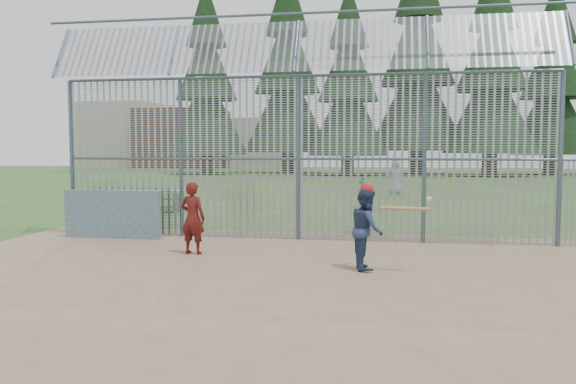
% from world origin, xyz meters
% --- Properties ---
extents(ground, '(120.00, 120.00, 0.00)m').
position_xyz_m(ground, '(0.00, 0.00, 0.00)').
color(ground, '#2D511E').
rests_on(ground, ground).
extents(dirt_infield, '(14.00, 10.00, 0.02)m').
position_xyz_m(dirt_infield, '(0.00, -0.50, 0.01)').
color(dirt_infield, '#756047').
rests_on(dirt_infield, ground).
extents(dugout_wall, '(2.50, 0.12, 1.20)m').
position_xyz_m(dugout_wall, '(-4.60, 2.90, 0.62)').
color(dugout_wall, '#38566B').
rests_on(dugout_wall, dirt_infield).
extents(batter, '(0.68, 0.81, 1.49)m').
position_xyz_m(batter, '(1.76, 0.29, 0.77)').
color(batter, navy).
rests_on(batter, dirt_infield).
extents(onlooker, '(0.62, 0.47, 1.53)m').
position_xyz_m(onlooker, '(-1.91, 1.23, 0.78)').
color(onlooker, maroon).
rests_on(onlooker, dirt_infield).
extents(bg_kid_standing, '(0.90, 0.63, 1.75)m').
position_xyz_m(bg_kid_standing, '(2.66, 18.12, 0.87)').
color(bg_kid_standing, gray).
rests_on(bg_kid_standing, ground).
extents(bg_kid_seated, '(0.58, 0.33, 0.94)m').
position_xyz_m(bg_kid_seated, '(1.11, 16.95, 0.47)').
color(bg_kid_seated, slate).
rests_on(bg_kid_seated, ground).
extents(batting_gear, '(1.28, 0.37, 0.48)m').
position_xyz_m(batting_gear, '(1.95, 0.26, 1.41)').
color(batting_gear, '#B21817').
rests_on(batting_gear, ground).
extents(trash_can, '(0.56, 0.56, 0.82)m').
position_xyz_m(trash_can, '(1.53, 4.93, 0.38)').
color(trash_can, gray).
rests_on(trash_can, ground).
extents(bleacher, '(3.00, 0.95, 0.72)m').
position_xyz_m(bleacher, '(-6.59, 9.06, 0.41)').
color(bleacher, slate).
rests_on(bleacher, ground).
extents(backstop_fence, '(20.09, 0.81, 5.30)m').
position_xyz_m(backstop_fence, '(1.81, 3.43, 2.36)').
color(backstop_fence, '#47566B').
rests_on(backstop_fence, ground).
extents(conifer_row, '(38.48, 12.26, 20.20)m').
position_xyz_m(conifer_row, '(1.93, 41.51, 10.83)').
color(conifer_row, '#332319').
rests_on(conifer_row, ground).
extents(distant_buildings, '(26.50, 10.50, 8.00)m').
position_xyz_m(distant_buildings, '(-23.18, 56.49, 3.60)').
color(distant_buildings, brown).
rests_on(distant_buildings, ground).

